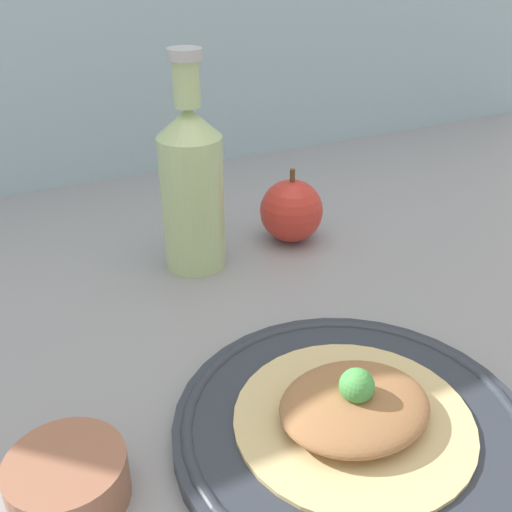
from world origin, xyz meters
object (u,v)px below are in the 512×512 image
Objects in this scene: plate at (348,428)px; dipping_bowl at (68,480)px; plated_food at (349,411)px; cider_bottle at (192,185)px; apple at (291,211)px.

dipping_bowl is at bearing 169.51° from plate.
plated_food reaches higher than dipping_bowl.
cider_bottle is at bearing 90.83° from plate.
apple reaches higher than plated_food.
plate is 36.29cm from apple.
dipping_bowl is (-21.73, 4.02, 0.94)cm from plate.
plate is at bearing -111.82° from apple.
apple is at bearing 68.18° from plated_food.
cider_bottle is at bearing 53.81° from dipping_bowl.
apple is (13.91, 0.48, -6.40)cm from cider_bottle.
dipping_bowl is at bearing -139.97° from apple.
plate is 2.97× the size of apple.
cider_bottle reaches higher than apple.
plated_food is 0.76× the size of cider_bottle.
plated_food is at bearing 115.11° from plate.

